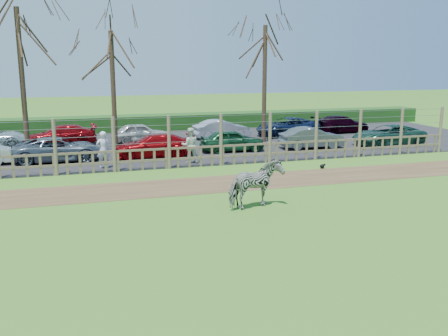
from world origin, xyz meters
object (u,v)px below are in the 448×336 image
object	(u,v)px
zebra	(256,185)
car_5	(312,138)
car_10	(140,133)
car_11	(221,129)
tree_right	(265,56)
car_2	(59,149)
visitor_a	(103,150)
car_12	(288,127)
car_4	(232,140)
car_3	(154,146)
car_9	(61,135)
tree_mid	(112,62)
car_6	(389,135)
visitor_b	(190,145)
tree_left	(19,47)
car_13	(341,124)
crow	(322,166)

from	to	relation	value
zebra	car_5	bearing A→B (deg)	-53.97
car_10	car_11	distance (m)	5.23
tree_right	car_2	xyz separation A→B (m)	(-11.96, -2.82, -4.60)
visitor_a	car_12	distance (m)	14.33
car_4	car_5	distance (m)	4.65
car_3	zebra	bearing A→B (deg)	15.18
tree_right	car_12	size ratio (longest dim) A/B	1.70
zebra	car_2	size ratio (longest dim) A/B	0.45
zebra	car_9	world-z (taller)	zebra
visitor_a	tree_right	bearing A→B (deg)	-164.45
tree_mid	car_9	bearing A→B (deg)	139.05
car_6	visitor_b	bearing A→B (deg)	-82.44
car_6	car_11	distance (m)	10.25
car_5	car_10	xyz separation A→B (m)	(-9.10, 4.81, 0.00)
tree_mid	car_9	world-z (taller)	tree_mid
car_6	car_4	bearing A→B (deg)	-94.96
tree_mid	tree_right	distance (m)	9.02
car_6	car_10	distance (m)	14.86
tree_left	car_4	xyz separation A→B (m)	(10.64, -1.12, -4.98)
car_9	tree_mid	bearing A→B (deg)	47.03
zebra	car_5	size ratio (longest dim) A/B	0.53
car_4	car_3	bearing A→B (deg)	99.49
tree_right	car_9	distance (m)	12.99
zebra	car_13	world-z (taller)	zebra
car_12	car_13	bearing A→B (deg)	84.22
car_4	car_6	size ratio (longest dim) A/B	0.82
visitor_a	car_5	world-z (taller)	visitor_a
visitor_a	visitor_b	xyz separation A→B (m)	(4.13, 0.02, 0.00)
car_11	car_9	bearing A→B (deg)	84.78
zebra	car_3	distance (m)	10.18
zebra	tree_right	bearing A→B (deg)	-41.00
tree_mid	car_6	world-z (taller)	tree_mid
car_11	car_13	size ratio (longest dim) A/B	0.88
zebra	car_3	bearing A→B (deg)	-7.88
visitor_b	car_4	world-z (taller)	visitor_b
tree_mid	car_11	bearing A→B (deg)	20.31
tree_mid	car_4	bearing A→B (deg)	-19.05
visitor_a	car_3	world-z (taller)	visitor_a
crow	car_3	size ratio (longest dim) A/B	0.07
car_6	car_11	bearing A→B (deg)	-122.32
car_6	car_2	bearing A→B (deg)	-92.26
zebra	car_6	distance (m)	15.47
car_11	car_2	bearing A→B (deg)	111.24
visitor_a	crow	distance (m)	10.23
visitor_a	car_2	world-z (taller)	visitor_a
car_3	car_4	world-z (taller)	same
car_6	zebra	bearing A→B (deg)	-51.41
visitor_a	car_10	size ratio (longest dim) A/B	0.49
tree_left	car_10	world-z (taller)	tree_left
visitor_a	car_6	world-z (taller)	visitor_a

